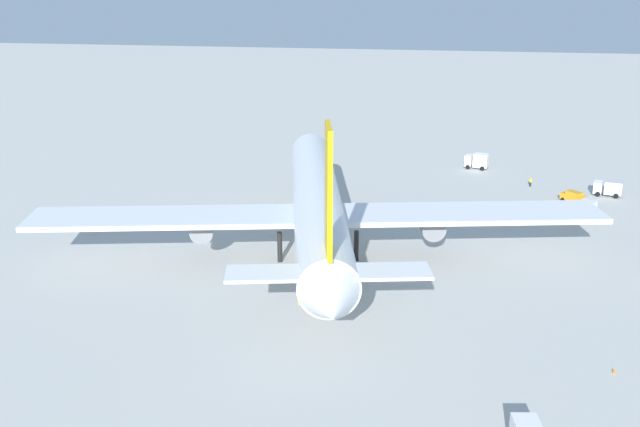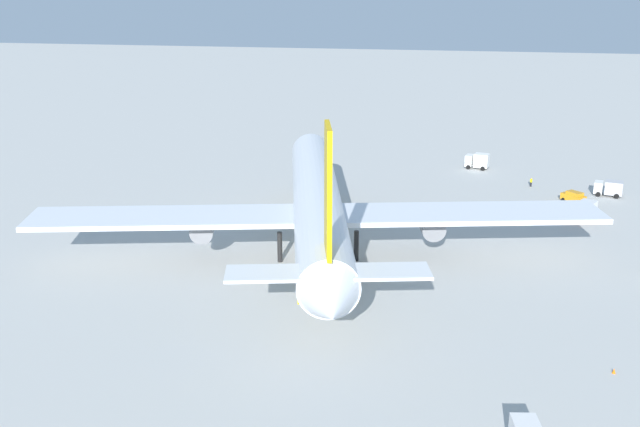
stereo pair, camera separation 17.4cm
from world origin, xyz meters
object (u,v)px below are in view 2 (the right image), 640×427
object	(u,v)px
traffic_cone_0	(614,371)
service_truck_0	(478,161)
airliner	(318,206)
service_truck_4	(609,188)
service_truck_5	(585,209)
service_van	(574,197)
ground_worker_0	(531,182)

from	to	relation	value
traffic_cone_0	service_truck_0	bearing A→B (deg)	8.24
airliner	service_truck_4	distance (m)	61.32
traffic_cone_0	service_truck_5	bearing A→B (deg)	-5.44
service_van	ground_worker_0	bearing A→B (deg)	35.32
service_truck_0	ground_worker_0	world-z (taller)	service_truck_0
service_truck_4	traffic_cone_0	size ratio (longest dim) A/B	9.68
service_truck_0	service_van	xyz separation A→B (m)	(-21.10, -16.22, -0.69)
service_truck_4	service_van	xyz separation A→B (m)	(-5.21, 6.89, -0.52)
airliner	service_truck_4	size ratio (longest dim) A/B	14.93
service_truck_5	service_van	bearing A→B (deg)	4.07
airliner	service_van	bearing A→B (deg)	-49.65
service_truck_4	traffic_cone_0	xyz separation A→B (m)	(-65.92, 11.26, -1.27)
traffic_cone_0	ground_worker_0	bearing A→B (deg)	1.74
service_truck_5	service_van	world-z (taller)	service_truck_5
service_truck_0	traffic_cone_0	bearing A→B (deg)	-171.76
service_van	service_truck_5	bearing A→B (deg)	-175.93
service_van	ground_worker_0	distance (m)	11.23
service_truck_5	airliner	bearing A→B (deg)	122.11
service_truck_5	traffic_cone_0	bearing A→B (deg)	174.56
airliner	service_van	world-z (taller)	airliner
service_truck_4	service_van	distance (m)	8.66
service_truck_4	ground_worker_0	bearing A→B (deg)	73.55
service_truck_0	ground_worker_0	distance (m)	15.42
service_truck_0	ground_worker_0	xyz separation A→B (m)	(-11.94, -9.73, -0.84)
ground_worker_0	service_van	bearing A→B (deg)	-144.68
service_truck_5	service_truck_4	bearing A→B (deg)	-24.66
airliner	service_truck_5	xyz separation A→B (m)	(25.43, -40.52, -6.13)
service_van	traffic_cone_0	bearing A→B (deg)	175.88
airliner	service_truck_0	xyz separation A→B (m)	(55.02, -23.70, -5.91)
service_truck_0	ground_worker_0	size ratio (longest dim) A/B	2.95
airliner	traffic_cone_0	distance (m)	45.12
airliner	service_truck_5	size ratio (longest dim) A/B	14.69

